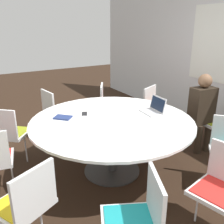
{
  "coord_description": "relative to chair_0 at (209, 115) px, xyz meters",
  "views": [
    {
      "loc": [
        2.52,
        -1.5,
        1.89
      ],
      "look_at": [
        0.0,
        0.0,
        0.85
      ],
      "focal_mm": 40.0,
      "sensor_mm": 36.0,
      "label": 1
    }
  ],
  "objects": [
    {
      "name": "chair_4",
      "position": [
        -1.01,
        -2.84,
        0.0
      ],
      "size": [
        0.61,
        0.61,
        0.85
      ],
      "rotation": [
        0.0,
        0.0,
        7.13
      ],
      "color": "silver",
      "rests_on": "ground_plane"
    },
    {
      "name": "person_0",
      "position": [
        0.06,
        -0.25,
        0.2
      ],
      "size": [
        0.29,
        0.38,
        1.2
      ],
      "rotation": [
        0.0,
        0.0,
        4.61
      ],
      "color": "#2D2319",
      "rests_on": "ground_plane"
    },
    {
      "name": "chair_7",
      "position": [
        1.2,
        -2.28,
        0.0
      ],
      "size": [
        0.58,
        0.57,
        0.85
      ],
      "rotation": [
        0.0,
        0.0,
        8.98
      ],
      "color": "silver",
      "rests_on": "ground_plane"
    },
    {
      "name": "chair_0",
      "position": [
        0.0,
        0.0,
        0.0
      ],
      "size": [
        0.46,
        0.48,
        0.85
      ],
      "rotation": [
        0.0,
        0.0,
        4.61
      ],
      "color": "silver",
      "rests_on": "ground_plane"
    },
    {
      "name": "chair_6",
      "position": [
        0.58,
        -2.97,
        0.0
      ],
      "size": [
        0.57,
        0.58,
        0.85
      ],
      "rotation": [
        0.0,
        0.0,
        8.32
      ],
      "color": "silver",
      "rests_on": "ground_plane"
    },
    {
      "name": "chair_3",
      "position": [
        -1.52,
        -2.0,
        0.0
      ],
      "size": [
        0.5,
        0.48,
        0.85
      ],
      "rotation": [
        0.0,
        0.0,
        6.43
      ],
      "color": "silver",
      "rests_on": "ground_plane"
    },
    {
      "name": "conference_table",
      "position": [
        -0.12,
        -1.72,
        0.14
      ],
      "size": [
        2.05,
        2.05,
        0.75
      ],
      "color": "#333333",
      "rests_on": "ground_plane"
    },
    {
      "name": "handbag",
      "position": [
        -1.69,
        -1.43,
        -0.37
      ],
      "size": [
        0.36,
        0.16,
        0.28
      ],
      "color": "#513319",
      "rests_on": "ground_plane"
    },
    {
      "name": "spiral_notebook",
      "position": [
        -0.48,
        -2.24,
        0.25
      ],
      "size": [
        0.25,
        0.25,
        0.02
      ],
      "color": "navy",
      "rests_on": "conference_table"
    },
    {
      "name": "laptop",
      "position": [
        -0.05,
        -1.1,
        0.29
      ],
      "size": [
        0.34,
        0.26,
        0.21
      ],
      "rotation": [
        0.0,
        0.0,
        -0.11
      ],
      "color": "silver",
      "rests_on": "conference_table"
    },
    {
      "name": "chair_1",
      "position": [
        -0.76,
        -0.45,
        0.0
      ],
      "size": [
        0.56,
        0.57,
        0.85
      ],
      "rotation": [
        0.0,
        0.0,
        5.13
      ],
      "color": "silver",
      "rests_on": "ground_plane"
    },
    {
      "name": "ground_plane",
      "position": [
        -0.12,
        -1.72,
        -0.51
      ],
      "size": [
        16.0,
        16.0,
        0.0
      ],
      "primitive_type": "plane",
      "color": "black"
    },
    {
      "name": "chair_2",
      "position": [
        -1.37,
        -1.04,
        0.0
      ],
      "size": [
        0.59,
        0.59,
        0.85
      ],
      "rotation": [
        0.0,
        0.0,
        5.74
      ],
      "color": "silver",
      "rests_on": "ground_plane"
    },
    {
      "name": "cell_phone",
      "position": [
        -0.48,
        -1.94,
        0.24
      ],
      "size": [
        0.16,
        0.12,
        0.01
      ],
      "color": "black",
      "rests_on": "conference_table"
    },
    {
      "name": "chair_8",
      "position": [
        1.27,
        -1.37,
        0.0
      ],
      "size": [
        0.52,
        0.5,
        0.85
      ],
      "rotation": [
        0.0,
        0.0,
        9.63
      ],
      "color": "silver",
      "rests_on": "ground_plane"
    }
  ]
}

